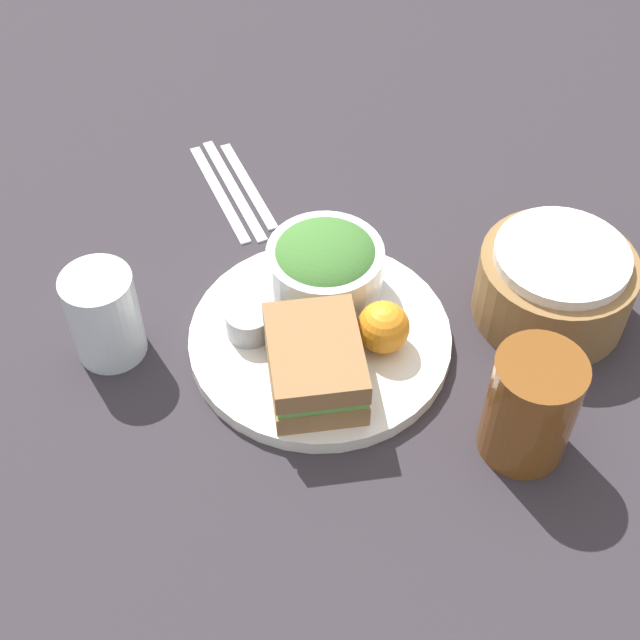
% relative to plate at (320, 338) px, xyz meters
% --- Properties ---
extents(ground_plane, '(4.00, 4.00, 0.00)m').
position_rel_plate_xyz_m(ground_plane, '(0.00, 0.00, -0.01)').
color(ground_plane, '#2D282D').
extents(plate, '(0.26, 0.26, 0.02)m').
position_rel_plate_xyz_m(plate, '(0.00, 0.00, 0.00)').
color(plate, white).
rests_on(plate, ground_plane).
extents(sandwich, '(0.13, 0.11, 0.06)m').
position_rel_plate_xyz_m(sandwich, '(0.06, -0.02, 0.04)').
color(sandwich, olive).
rests_on(sandwich, plate).
extents(salad_bowl, '(0.12, 0.12, 0.07)m').
position_rel_plate_xyz_m(salad_bowl, '(-0.05, 0.02, 0.04)').
color(salad_bowl, white).
rests_on(salad_bowl, plate).
extents(dressing_cup, '(0.05, 0.05, 0.03)m').
position_rel_plate_xyz_m(dressing_cup, '(-0.03, -0.06, 0.02)').
color(dressing_cup, '#99999E').
rests_on(dressing_cup, plate).
extents(orange_wedge, '(0.05, 0.05, 0.05)m').
position_rel_plate_xyz_m(orange_wedge, '(0.03, 0.05, 0.03)').
color(orange_wedge, orange).
rests_on(orange_wedge, plate).
extents(drink_glass, '(0.08, 0.08, 0.11)m').
position_rel_plate_xyz_m(drink_glass, '(0.17, 0.13, 0.05)').
color(drink_glass, brown).
rests_on(drink_glass, ground_plane).
extents(bread_basket, '(0.16, 0.16, 0.09)m').
position_rel_plate_xyz_m(bread_basket, '(0.04, 0.24, 0.03)').
color(bread_basket, olive).
rests_on(bread_basket, ground_plane).
extents(fork, '(0.18, 0.02, 0.01)m').
position_rel_plate_xyz_m(fork, '(-0.25, -0.04, -0.01)').
color(fork, silver).
rests_on(fork, ground_plane).
extents(knife, '(0.19, 0.03, 0.01)m').
position_rel_plate_xyz_m(knife, '(-0.26, -0.02, -0.01)').
color(knife, silver).
rests_on(knife, ground_plane).
extents(spoon, '(0.16, 0.02, 0.01)m').
position_rel_plate_xyz_m(spoon, '(-0.26, -0.00, -0.01)').
color(spoon, silver).
rests_on(spoon, ground_plane).
extents(water_glass, '(0.07, 0.07, 0.10)m').
position_rel_plate_xyz_m(water_glass, '(-0.06, -0.20, 0.04)').
color(water_glass, silver).
rests_on(water_glass, ground_plane).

